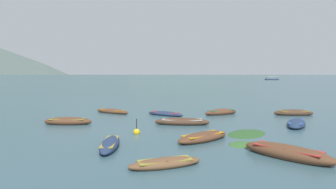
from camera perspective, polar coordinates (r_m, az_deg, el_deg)
The scene contains 18 objects.
ground_plane at distance 1505.53m, azimuth 2.24°, elevation 4.37°, with size 6000.00×6000.00×0.00m, color #385660.
mountain_1 at distance 1654.89m, azimuth -15.19°, elevation 9.39°, with size 1164.48×1164.48×297.87m, color #4C5B56.
mountain_2 at distance 1904.75m, azimuth 2.48°, elevation 11.70°, with size 1667.95×1667.95×484.23m, color #56665B.
rowboat_0 at distance 23.63m, azimuth 25.96°, elevation -5.63°, with size 3.08×4.19×0.61m.
rowboat_1 at distance 28.73m, azimuth -11.94°, elevation -3.57°, with size 4.26×2.96×0.55m.
rowboat_3 at distance 27.72m, azimuth 11.35°, elevation -3.75°, with size 3.95×2.86×0.71m.
rowboat_4 at distance 16.90m, azimuth 7.58°, elevation -9.10°, with size 3.92×3.56×0.64m.
rowboat_5 at distance 15.56m, azimuth -12.44°, elevation -10.45°, with size 1.35×3.79×0.57m.
rowboat_6 at distance 23.50m, azimuth -20.78°, elevation -5.44°, with size 3.95×1.31×0.72m.
rowboat_7 at distance 29.47m, azimuth 25.45°, elevation -3.61°, with size 3.92×1.27×0.73m.
rowboat_8 at distance 14.71m, azimuth 24.32°, elevation -11.35°, with size 4.18×3.95×0.80m.
rowboat_9 at distance 21.90m, azimuth 3.05°, elevation -5.90°, with size 4.58×1.53×0.68m.
rowboat_10 at distance 12.28m, azimuth -0.63°, elevation -14.58°, with size 3.53×2.13×0.47m.
rowboat_11 at distance 26.54m, azimuth -0.58°, elevation -4.17°, with size 3.98×2.80×0.50m.
ferry_0 at distance 189.57m, azimuth 21.49°, elevation 3.09°, with size 8.47×3.42×2.54m.
mooring_buoy at distance 18.70m, azimuth -6.78°, elevation -8.04°, with size 0.49×0.49×1.19m.
weed_patch_0 at distance 16.42m, azimuth 15.94°, elevation -10.36°, with size 1.88×1.47×0.14m, color #38662D.
weed_patch_2 at distance 19.29m, azimuth 16.62°, elevation -8.15°, with size 3.47×2.19×0.14m, color #2D5628.
Camera 1 is at (-2.47, -5.52, 4.17)m, focal length 28.26 mm.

